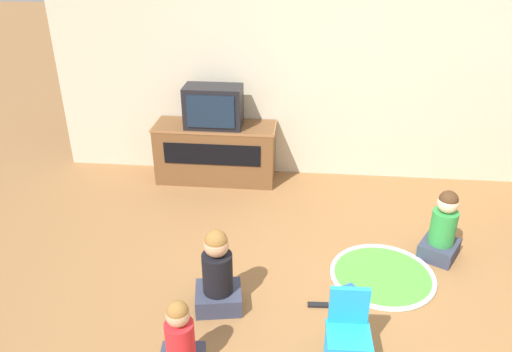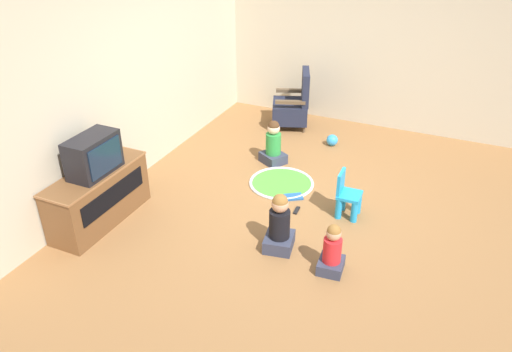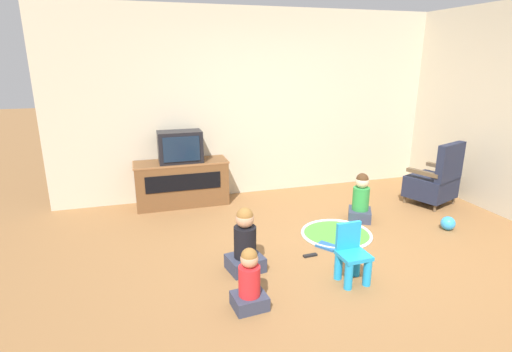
# 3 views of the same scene
# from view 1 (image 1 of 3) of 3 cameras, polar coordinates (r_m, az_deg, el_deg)

# --- Properties ---
(ground_plane) EXTENTS (30.00, 30.00, 0.00)m
(ground_plane) POSITION_cam_1_polar(r_m,az_deg,el_deg) (3.71, 10.12, -15.78)
(ground_plane) COLOR olive
(wall_back) EXTENTS (5.77, 0.12, 2.66)m
(wall_back) POSITION_cam_1_polar(r_m,az_deg,el_deg) (5.22, 8.50, 13.80)
(wall_back) COLOR beige
(wall_back) RESTS_ON ground_plane
(tv_cabinet) EXTENTS (1.27, 0.45, 0.62)m
(tv_cabinet) POSITION_cam_1_polar(r_m,az_deg,el_deg) (5.33, -4.62, 2.82)
(tv_cabinet) COLOR brown
(tv_cabinet) RESTS_ON ground_plane
(television) EXTENTS (0.58, 0.32, 0.42)m
(television) POSITION_cam_1_polar(r_m,az_deg,el_deg) (5.11, -4.90, 7.90)
(television) COLOR black
(television) RESTS_ON tv_cabinet
(yellow_kid_chair) EXTENTS (0.27, 0.26, 0.55)m
(yellow_kid_chair) POSITION_cam_1_polar(r_m,az_deg,el_deg) (3.25, 10.45, -17.88)
(yellow_kid_chair) COLOR #1E99DB
(yellow_kid_chair) RESTS_ON ground_plane
(play_mat) EXTENTS (0.83, 0.83, 0.04)m
(play_mat) POSITION_cam_1_polar(r_m,az_deg,el_deg) (4.14, 14.26, -10.93)
(play_mat) COLOR green
(play_mat) RESTS_ON ground_plane
(child_watching_left) EXTENTS (0.29, 0.26, 0.54)m
(child_watching_left) POSITION_cam_1_polar(r_m,az_deg,el_deg) (3.21, -8.65, -18.22)
(child_watching_left) COLOR #33384C
(child_watching_left) RESTS_ON ground_plane
(child_watching_center) EXTENTS (0.39, 0.41, 0.62)m
(child_watching_center) POSITION_cam_1_polar(r_m,az_deg,el_deg) (4.36, 20.56, -5.70)
(child_watching_center) COLOR #33384C
(child_watching_center) RESTS_ON ground_plane
(child_watching_right) EXTENTS (0.37, 0.34, 0.65)m
(child_watching_right) POSITION_cam_1_polar(r_m,az_deg,el_deg) (3.59, -4.41, -11.21)
(child_watching_right) COLOR #33384C
(child_watching_right) RESTS_ON ground_plane
(book) EXTENTS (0.24, 0.26, 0.02)m
(book) POSITION_cam_1_polar(r_m,az_deg,el_deg) (3.90, 10.99, -13.16)
(book) COLOR #235699
(book) RESTS_ON ground_plane
(remote_control) EXTENTS (0.15, 0.05, 0.02)m
(remote_control) POSITION_cam_1_polar(r_m,az_deg,el_deg) (3.78, 7.09, -14.40)
(remote_control) COLOR black
(remote_control) RESTS_ON ground_plane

